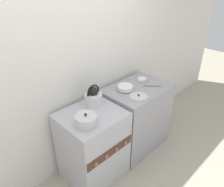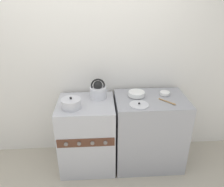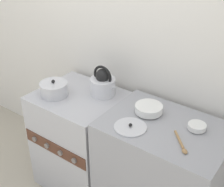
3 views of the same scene
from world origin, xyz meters
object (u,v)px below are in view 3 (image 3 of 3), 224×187
Objects in this scene: enamel_bowl at (149,109)px; loose_pot_lid at (130,127)px; small_ceramic_bowl at (197,127)px; stove at (81,140)px; kettle at (103,84)px; cooking_pot at (54,89)px.

loose_pot_lid is at bearing -91.58° from enamel_bowl.
enamel_bowl is at bearing -177.46° from small_ceramic_bowl.
stove is 7.61× the size of small_ceramic_bowl.
cooking_pot is (-0.31, -0.24, -0.04)m from kettle.
small_ceramic_bowl is (0.97, 0.08, 0.51)m from stove.
loose_pot_lid is (-0.01, -0.23, -0.03)m from enamel_bowl.
loose_pot_lid is (0.61, -0.16, 0.50)m from stove.
stove is at bearing -175.16° from small_ceramic_bowl.
enamel_bowl is at bearing 6.17° from stove.
cooking_pot is 1.14m from small_ceramic_bowl.
cooking_pot is at bearing -144.56° from stove.
enamel_bowl is 0.90× the size of loose_pot_lid.
small_ceramic_bowl is at bearing 4.84° from stove.
small_ceramic_bowl is (0.82, -0.05, -0.04)m from kettle.
enamel_bowl is 1.64× the size of small_ceramic_bowl.
cooking_pot is 1.01× the size of loose_pot_lid.
loose_pot_lid is at bearing -32.73° from kettle.
stove is 0.54m from cooking_pot.
kettle is 1.13× the size of cooking_pot.
kettle is 1.28× the size of enamel_bowl.
kettle is at bearing 147.27° from loose_pot_lid.
cooking_pot is at bearing -167.18° from enamel_bowl.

